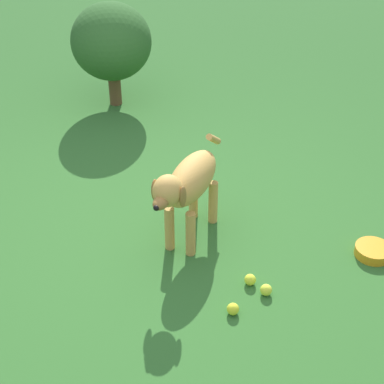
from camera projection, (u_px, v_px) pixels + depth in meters
name	position (u px, v px, depth m)	size (l,w,h in m)	color
ground	(154.00, 239.00, 3.64)	(14.00, 14.00, 0.00)	#2D6026
dog	(188.00, 184.00, 3.42)	(0.80, 0.54, 0.62)	#C69347
tennis_ball_0	(233.00, 309.00, 3.09)	(0.07, 0.07, 0.07)	#CED42B
tennis_ball_1	(266.00, 290.00, 3.21)	(0.07, 0.07, 0.07)	#D1DB37
tennis_ball_2	(250.00, 280.00, 3.28)	(0.07, 0.07, 0.07)	#CCD630
water_bowl	(373.00, 251.00, 3.50)	(0.22, 0.22, 0.06)	orange
shrub_near	(111.00, 42.00, 4.97)	(0.77, 0.69, 0.91)	brown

